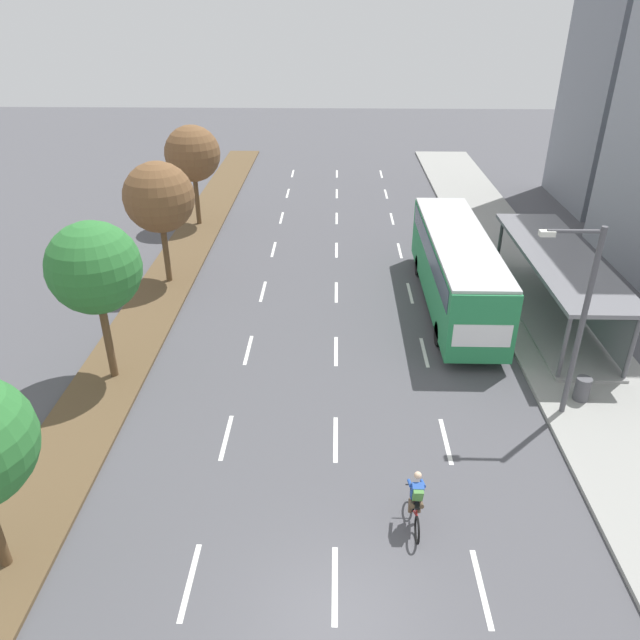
# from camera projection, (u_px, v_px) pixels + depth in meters

# --- Properties ---
(ground_plane) EXTENTS (140.00, 140.00, 0.00)m
(ground_plane) POSITION_uv_depth(u_px,v_px,m) (335.00, 623.00, 13.57)
(ground_plane) COLOR #4C4C51
(median_strip) EXTENTS (2.60, 52.00, 0.12)m
(median_strip) POSITION_uv_depth(u_px,v_px,m) (177.00, 266.00, 31.32)
(median_strip) COLOR brown
(median_strip) RESTS_ON ground
(sidewalk_right) EXTENTS (4.50, 52.00, 0.15)m
(sidewalk_right) POSITION_uv_depth(u_px,v_px,m) (516.00, 269.00, 30.91)
(sidewalk_right) COLOR gray
(sidewalk_right) RESTS_ON ground
(lane_divider_left) EXTENTS (0.14, 45.33, 0.01)m
(lane_divider_left) POSITION_uv_depth(u_px,v_px,m) (263.00, 291.00, 28.74)
(lane_divider_left) COLOR white
(lane_divider_left) RESTS_ON ground
(lane_divider_center) EXTENTS (0.14, 45.33, 0.01)m
(lane_divider_center) POSITION_uv_depth(u_px,v_px,m) (336.00, 292.00, 28.66)
(lane_divider_center) COLOR white
(lane_divider_center) RESTS_ON ground
(lane_divider_right) EXTENTS (0.14, 45.33, 0.01)m
(lane_divider_right) POSITION_uv_depth(u_px,v_px,m) (410.00, 293.00, 28.58)
(lane_divider_right) COLOR white
(lane_divider_right) RESTS_ON ground
(bus_shelter) EXTENTS (2.90, 10.65, 2.86)m
(bus_shelter) POSITION_uv_depth(u_px,v_px,m) (563.00, 280.00, 25.38)
(bus_shelter) COLOR gray
(bus_shelter) RESTS_ON sidewalk_right
(bus) EXTENTS (2.54, 11.29, 3.37)m
(bus) POSITION_uv_depth(u_px,v_px,m) (456.00, 264.00, 26.43)
(bus) COLOR #28844C
(bus) RESTS_ON ground
(cyclist) EXTENTS (0.46, 1.82, 1.71)m
(cyclist) POSITION_uv_depth(u_px,v_px,m) (416.00, 502.00, 15.74)
(cyclist) COLOR black
(cyclist) RESTS_ON ground
(median_tree_second) EXTENTS (3.17, 3.17, 5.87)m
(median_tree_second) POSITION_uv_depth(u_px,v_px,m) (94.00, 268.00, 20.20)
(median_tree_second) COLOR brown
(median_tree_second) RESTS_ON median_strip
(median_tree_third) EXTENTS (3.26, 3.26, 5.80)m
(median_tree_third) POSITION_uv_depth(u_px,v_px,m) (159.00, 198.00, 27.61)
(median_tree_third) COLOR brown
(median_tree_third) RESTS_ON median_strip
(median_tree_fourth) EXTENTS (3.22, 3.22, 5.85)m
(median_tree_fourth) POSITION_uv_depth(u_px,v_px,m) (193.00, 154.00, 34.95)
(median_tree_fourth) COLOR brown
(median_tree_fourth) RESTS_ON median_strip
(streetlight) EXTENTS (1.91, 0.24, 6.50)m
(streetlight) POSITION_uv_depth(u_px,v_px,m) (579.00, 312.00, 18.48)
(streetlight) COLOR #4C4C51
(streetlight) RESTS_ON sidewalk_right
(trash_bin) EXTENTS (0.52, 0.52, 0.85)m
(trash_bin) POSITION_uv_depth(u_px,v_px,m) (582.00, 389.00, 20.64)
(trash_bin) COLOR #4C4C51
(trash_bin) RESTS_ON sidewalk_right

